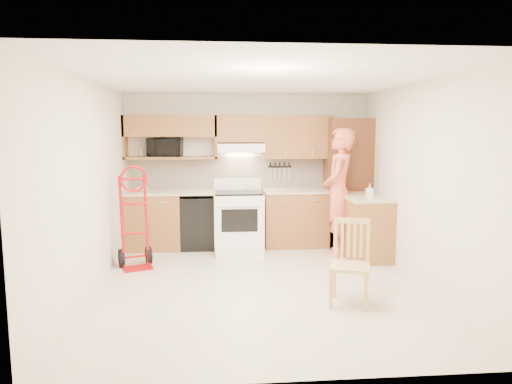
{
  "coord_description": "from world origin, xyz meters",
  "views": [
    {
      "loc": [
        -0.52,
        -5.5,
        1.89
      ],
      "look_at": [
        0.0,
        0.5,
        1.1
      ],
      "focal_mm": 32.3,
      "sensor_mm": 36.0,
      "label": 1
    }
  ],
  "objects": [
    {
      "name": "floor",
      "position": [
        0.0,
        0.0,
        -0.01
      ],
      "size": [
        4.0,
        4.5,
        0.02
      ],
      "primitive_type": "cube",
      "color": "beige",
      "rests_on": "ground"
    },
    {
      "name": "ceiling",
      "position": [
        0.0,
        0.0,
        2.51
      ],
      "size": [
        4.0,
        4.5,
        0.02
      ],
      "primitive_type": "cube",
      "color": "white",
      "rests_on": "ground"
    },
    {
      "name": "wall_back",
      "position": [
        0.0,
        2.26,
        1.25
      ],
      "size": [
        4.0,
        0.02,
        2.5
      ],
      "primitive_type": "cube",
      "color": "beige",
      "rests_on": "ground"
    },
    {
      "name": "wall_front",
      "position": [
        0.0,
        -2.26,
        1.25
      ],
      "size": [
        4.0,
        0.02,
        2.5
      ],
      "primitive_type": "cube",
      "color": "beige",
      "rests_on": "ground"
    },
    {
      "name": "wall_left",
      "position": [
        -2.01,
        0.0,
        1.25
      ],
      "size": [
        0.02,
        4.5,
        2.5
      ],
      "primitive_type": "cube",
      "color": "beige",
      "rests_on": "ground"
    },
    {
      "name": "wall_right",
      "position": [
        2.01,
        0.0,
        1.25
      ],
      "size": [
        0.02,
        4.5,
        2.5
      ],
      "primitive_type": "cube",
      "color": "beige",
      "rests_on": "ground"
    },
    {
      "name": "backsplash",
      "position": [
        0.0,
        2.23,
        1.2
      ],
      "size": [
        3.92,
        0.03,
        0.55
      ],
      "primitive_type": "cube",
      "color": "beige",
      "rests_on": "wall_back"
    },
    {
      "name": "lower_cab_left",
      "position": [
        -1.55,
        1.95,
        0.45
      ],
      "size": [
        0.9,
        0.6,
        0.9
      ],
      "primitive_type": "cube",
      "color": "brown",
      "rests_on": "ground"
    },
    {
      "name": "dishwasher",
      "position": [
        -0.8,
        1.95,
        0.42
      ],
      "size": [
        0.6,
        0.6,
        0.85
      ],
      "primitive_type": "cube",
      "color": "black",
      "rests_on": "ground"
    },
    {
      "name": "lower_cab_right",
      "position": [
        0.83,
        1.95,
        0.45
      ],
      "size": [
        1.14,
        0.6,
        0.9
      ],
      "primitive_type": "cube",
      "color": "brown",
      "rests_on": "ground"
    },
    {
      "name": "countertop_left",
      "position": [
        -1.25,
        1.95,
        0.92
      ],
      "size": [
        1.5,
        0.63,
        0.04
      ],
      "primitive_type": "cube",
      "color": "beige",
      "rests_on": "lower_cab_left"
    },
    {
      "name": "countertop_right",
      "position": [
        0.83,
        1.95,
        0.92
      ],
      "size": [
        1.14,
        0.63,
        0.04
      ],
      "primitive_type": "cube",
      "color": "beige",
      "rests_on": "lower_cab_right"
    },
    {
      "name": "cab_return_right",
      "position": [
        1.7,
        1.15,
        0.45
      ],
      "size": [
        0.6,
        1.0,
        0.9
      ],
      "primitive_type": "cube",
      "color": "brown",
      "rests_on": "ground"
    },
    {
      "name": "countertop_return",
      "position": [
        1.7,
        1.15,
        0.92
      ],
      "size": [
        0.63,
        1.0,
        0.04
      ],
      "primitive_type": "cube",
      "color": "beige",
      "rests_on": "cab_return_right"
    },
    {
      "name": "pantry_tall",
      "position": [
        1.65,
        1.95,
        1.05
      ],
      "size": [
        0.7,
        0.6,
        2.1
      ],
      "primitive_type": "cube",
      "color": "brown",
      "rests_on": "ground"
    },
    {
      "name": "upper_cab_left",
      "position": [
        -1.25,
        2.08,
        1.98
      ],
      "size": [
        1.5,
        0.33,
        0.34
      ],
      "primitive_type": "cube",
      "color": "brown",
      "rests_on": "wall_back"
    },
    {
      "name": "upper_shelf_mw",
      "position": [
        -1.25,
        2.08,
        1.47
      ],
      "size": [
        1.5,
        0.33,
        0.04
      ],
      "primitive_type": "cube",
      "color": "brown",
      "rests_on": "wall_back"
    },
    {
      "name": "upper_cab_center",
      "position": [
        -0.12,
        2.08,
        1.94
      ],
      "size": [
        0.76,
        0.33,
        0.44
      ],
      "primitive_type": "cube",
      "color": "brown",
      "rests_on": "wall_back"
    },
    {
      "name": "upper_cab_right",
      "position": [
        0.83,
        2.08,
        1.8
      ],
      "size": [
        1.14,
        0.33,
        0.7
      ],
      "primitive_type": "cube",
      "color": "brown",
      "rests_on": "wall_back"
    },
    {
      "name": "range_hood",
      "position": [
        -0.12,
        2.02,
        1.63
      ],
      "size": [
        0.76,
        0.46,
        0.14
      ],
      "primitive_type": "cube",
      "color": "white",
      "rests_on": "wall_back"
    },
    {
      "name": "knife_strip",
      "position": [
        0.55,
        2.21,
        1.24
      ],
      "size": [
        0.4,
        0.05,
        0.29
      ],
      "primitive_type": null,
      "color": "black",
      "rests_on": "backsplash"
    },
    {
      "name": "microwave",
      "position": [
        -1.34,
        2.08,
        1.64
      ],
      "size": [
        0.57,
        0.4,
        0.3
      ],
      "primitive_type": "imported",
      "rotation": [
        0.0,
        0.0,
        -0.07
      ],
      "color": "black",
      "rests_on": "upper_shelf_mw"
    },
    {
      "name": "range",
      "position": [
        -0.18,
        1.62,
        0.56
      ],
      "size": [
        0.76,
        1.01,
        1.13
      ],
      "primitive_type": null,
      "color": "white",
      "rests_on": "ground"
    },
    {
      "name": "person",
      "position": [
        1.34,
        1.35,
        0.98
      ],
      "size": [
        0.7,
        0.83,
        1.95
      ],
      "primitive_type": "imported",
      "rotation": [
        0.0,
        0.0,
        -1.95
      ],
      "color": "#E9694C",
      "rests_on": "ground"
    },
    {
      "name": "hand_truck",
      "position": [
        -1.65,
        0.89,
        0.65
      ],
      "size": [
        0.63,
        0.61,
        1.29
      ],
      "primitive_type": null,
      "rotation": [
        0.0,
        0.0,
        0.33
      ],
      "color": "#AB0910",
      "rests_on": "ground"
    },
    {
      "name": "dining_chair",
      "position": [
        0.93,
        -0.72,
        0.46
      ],
      "size": [
        0.55,
        0.57,
        0.93
      ],
      "primitive_type": null,
      "rotation": [
        0.0,
        0.0,
        -0.35
      ],
      "color": "tan",
      "rests_on": "ground"
    },
    {
      "name": "soap_bottle",
      "position": [
        1.7,
        0.97,
        1.04
      ],
      "size": [
        0.09,
        0.09,
        0.2
      ],
      "primitive_type": "imported",
      "rotation": [
        0.0,
        0.0,
        -0.01
      ],
      "color": "white",
      "rests_on": "countertop_return"
    },
    {
      "name": "bowl",
      "position": [
        -1.71,
        1.95,
        0.97
      ],
      "size": [
        0.22,
        0.22,
        0.05
      ],
      "primitive_type": "imported",
      "rotation": [
        0.0,
        0.0,
        0.05
      ],
      "color": "white",
      "rests_on": "countertop_left"
    }
  ]
}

